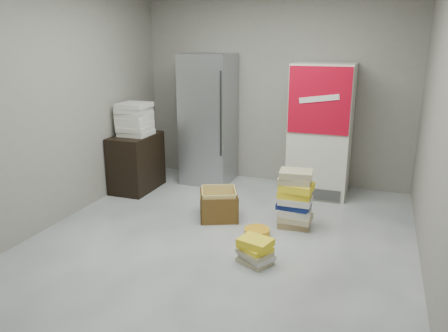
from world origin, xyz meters
TOP-DOWN VIEW (x-y plane):
  - ground at (0.00, 0.00)m, footprint 5.00×5.00m
  - room_shell at (0.00, 0.00)m, footprint 4.04×5.04m
  - steel_fridge at (-0.90, 2.13)m, footprint 0.70×0.72m
  - coke_cooler at (0.75, 2.12)m, footprint 0.80×0.73m
  - wood_shelf at (-1.73, 1.40)m, footprint 0.50×0.80m
  - supply_box_stack at (-1.72, 1.40)m, footprint 0.43×0.43m
  - phonebook_stack_main at (0.67, 0.86)m, footprint 0.40×0.33m
  - phonebook_stack_side at (0.48, -0.13)m, footprint 0.40×0.38m
  - cardboard_box at (-0.25, 0.80)m, footprint 0.59×0.59m
  - bucket_lid at (0.33, 0.48)m, footprint 0.30×0.30m

SIDE VIEW (x-z plane):
  - ground at x=0.00m, z-range 0.00..0.00m
  - bucket_lid at x=0.33m, z-range 0.00..0.08m
  - phonebook_stack_side at x=0.48m, z-range 0.00..0.26m
  - cardboard_box at x=-0.25m, z-range -0.03..0.33m
  - phonebook_stack_main at x=0.67m, z-range 0.00..0.68m
  - wood_shelf at x=-1.73m, z-range 0.00..0.80m
  - coke_cooler at x=0.75m, z-range 0.00..1.80m
  - steel_fridge at x=-0.90m, z-range 0.00..1.90m
  - supply_box_stack at x=-1.72m, z-range 0.80..1.25m
  - room_shell at x=0.00m, z-range 0.39..3.21m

